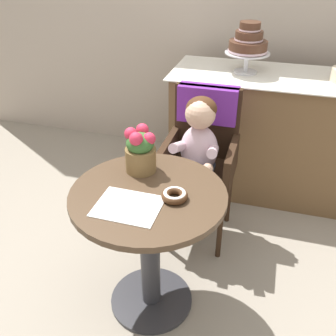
# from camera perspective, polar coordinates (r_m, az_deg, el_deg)

# --- Properties ---
(ground_plane) EXTENTS (8.00, 8.00, 0.00)m
(ground_plane) POSITION_cam_1_polar(r_m,az_deg,el_deg) (2.24, -2.43, -18.85)
(ground_plane) COLOR gray
(cafe_table) EXTENTS (0.72, 0.72, 0.72)m
(cafe_table) POSITION_cam_1_polar(r_m,az_deg,el_deg) (1.88, -2.78, -8.90)
(cafe_table) COLOR #4C3826
(cafe_table) RESTS_ON ground
(wicker_chair) EXTENTS (0.42, 0.45, 0.95)m
(wicker_chair) POSITION_cam_1_polar(r_m,az_deg,el_deg) (2.36, 5.20, 4.00)
(wicker_chair) COLOR #332114
(wicker_chair) RESTS_ON ground
(seated_child) EXTENTS (0.27, 0.32, 0.73)m
(seated_child) POSITION_cam_1_polar(r_m,az_deg,el_deg) (2.21, 4.42, 3.10)
(seated_child) COLOR silver
(seated_child) RESTS_ON ground
(paper_napkin) EXTENTS (0.28, 0.23, 0.00)m
(paper_napkin) POSITION_cam_1_polar(r_m,az_deg,el_deg) (1.67, -5.90, -5.63)
(paper_napkin) COLOR white
(paper_napkin) RESTS_ON cafe_table
(donut_front) EXTENTS (0.12, 0.12, 0.04)m
(donut_front) POSITION_cam_1_polar(r_m,az_deg,el_deg) (1.70, 0.97, -4.01)
(donut_front) COLOR #4C2D19
(donut_front) RESTS_ON cafe_table
(flower_vase) EXTENTS (0.15, 0.16, 0.23)m
(flower_vase) POSITION_cam_1_polar(r_m,az_deg,el_deg) (1.86, -4.10, 2.68)
(flower_vase) COLOR brown
(flower_vase) RESTS_ON cafe_table
(display_counter) EXTENTS (1.56, 0.62, 0.90)m
(display_counter) POSITION_cam_1_polar(r_m,az_deg,el_deg) (2.94, 15.89, 4.58)
(display_counter) COLOR brown
(display_counter) RESTS_ON ground
(tiered_cake_stand) EXTENTS (0.30, 0.30, 0.33)m
(tiered_cake_stand) POSITION_cam_1_polar(r_m,az_deg,el_deg) (2.73, 11.73, 17.53)
(tiered_cake_stand) COLOR silver
(tiered_cake_stand) RESTS_ON display_counter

